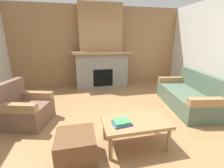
{
  "coord_description": "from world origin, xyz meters",
  "views": [
    {
      "loc": [
        -0.76,
        -2.61,
        1.62
      ],
      "look_at": [
        -0.03,
        0.73,
        0.61
      ],
      "focal_mm": 24.51,
      "sensor_mm": 36.0,
      "label": 1
    }
  ],
  "objects_px": {
    "fireplace": "(101,53)",
    "ottoman": "(76,147)",
    "coffee_table": "(135,123)",
    "couch": "(189,96)",
    "armchair": "(25,109)"
  },
  "relations": [
    {
      "from": "ottoman",
      "to": "coffee_table",
      "type": "bearing_deg",
      "value": 8.37
    },
    {
      "from": "fireplace",
      "to": "coffee_table",
      "type": "bearing_deg",
      "value": -89.4
    },
    {
      "from": "fireplace",
      "to": "ottoman",
      "type": "bearing_deg",
      "value": -104.21
    },
    {
      "from": "couch",
      "to": "armchair",
      "type": "xyz_separation_m",
      "value": [
        -3.66,
        0.01,
        0.01
      ]
    },
    {
      "from": "couch",
      "to": "coffee_table",
      "type": "height_order",
      "value": "couch"
    },
    {
      "from": "fireplace",
      "to": "coffee_table",
      "type": "distance_m",
      "value": 3.37
    },
    {
      "from": "fireplace",
      "to": "coffee_table",
      "type": "height_order",
      "value": "fireplace"
    },
    {
      "from": "couch",
      "to": "fireplace",
      "type": "bearing_deg",
      "value": 129.42
    },
    {
      "from": "armchair",
      "to": "ottoman",
      "type": "xyz_separation_m",
      "value": [
        0.98,
        -1.21,
        -0.09
      ]
    },
    {
      "from": "coffee_table",
      "to": "ottoman",
      "type": "bearing_deg",
      "value": -171.63
    },
    {
      "from": "fireplace",
      "to": "armchair",
      "type": "relative_size",
      "value": 2.87
    },
    {
      "from": "armchair",
      "to": "ottoman",
      "type": "bearing_deg",
      "value": -51.06
    },
    {
      "from": "coffee_table",
      "to": "armchair",
      "type": "bearing_deg",
      "value": 150.13
    },
    {
      "from": "fireplace",
      "to": "ottoman",
      "type": "xyz_separation_m",
      "value": [
        -0.86,
        -3.41,
        -0.96
      ]
    },
    {
      "from": "ottoman",
      "to": "couch",
      "type": "bearing_deg",
      "value": 24.01
    }
  ]
}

